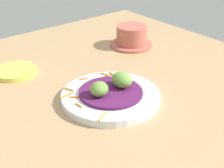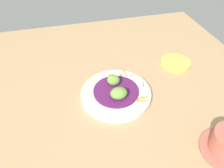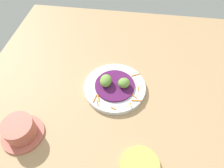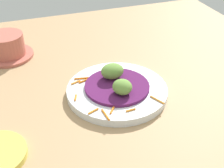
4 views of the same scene
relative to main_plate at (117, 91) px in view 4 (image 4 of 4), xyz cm
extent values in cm
cube|color=tan|center=(1.49, -0.91, -1.90)|extent=(110.00, 110.00, 2.00)
cylinder|color=silver|center=(0.00, 0.00, 0.00)|extent=(23.43, 23.43, 1.81)
cylinder|color=#51194C|center=(0.00, 0.00, 1.28)|extent=(15.05, 15.05, 0.75)
cylinder|color=orange|center=(0.84, -10.04, 1.10)|extent=(2.02, 1.06, 0.40)
cylinder|color=orange|center=(-6.30, -6.82, 1.10)|extent=(1.09, 3.52, 0.40)
cylinder|color=orange|center=(-5.05, -8.57, 1.10)|extent=(1.20, 2.43, 0.40)
cylinder|color=orange|center=(8.59, -5.65, 1.10)|extent=(3.68, 0.76, 0.40)
cylinder|color=orange|center=(8.90, -0.18, 1.10)|extent=(0.55, 2.14, 0.40)
cylinder|color=orange|center=(6.66, -7.69, 1.10)|extent=(1.32, 2.52, 0.40)
cylinder|color=orange|center=(7.39, -3.66, 1.10)|extent=(2.56, 2.12, 0.40)
cylinder|color=orange|center=(7.51, 6.62, 1.10)|extent=(3.58, 2.00, 0.40)
cylinder|color=orange|center=(-5.11, -6.26, 1.10)|extent=(1.37, 3.34, 0.40)
ellipsoid|color=olive|center=(-3.35, 0.02, 3.46)|extent=(4.40, 5.46, 3.61)
ellipsoid|color=olive|center=(3.35, -0.02, 3.31)|extent=(6.06, 6.04, 3.32)
cylinder|color=#B75B4C|center=(-27.20, -22.81, -0.50)|extent=(13.79, 13.79, 0.80)
cylinder|color=#B75B4C|center=(-27.20, -22.81, 2.87)|extent=(9.74, 9.74, 5.94)
camera|label=1|loc=(43.49, 53.60, 40.35)|focal=54.32mm
camera|label=2|loc=(-48.25, 13.81, 49.68)|focal=33.74mm
camera|label=3|loc=(5.64, -47.47, 61.48)|focal=32.69mm
camera|label=4|loc=(54.65, -20.33, 41.47)|focal=49.11mm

